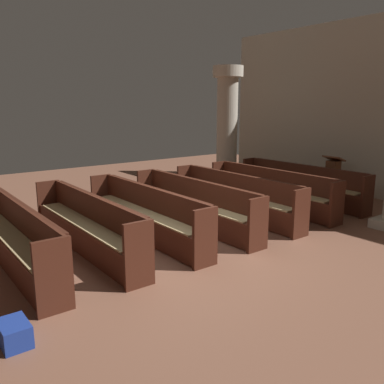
% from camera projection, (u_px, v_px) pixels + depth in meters
% --- Properties ---
extents(ground_plane, '(19.20, 19.20, 0.00)m').
position_uv_depth(ground_plane, '(188.00, 248.00, 6.77)').
color(ground_plane, brown).
extents(pew_row_0, '(3.54, 0.47, 0.90)m').
position_uv_depth(pew_row_0, '(301.00, 183.00, 9.89)').
color(pew_row_0, '#4C2316').
rests_on(pew_row_0, ground).
extents(pew_row_1, '(3.54, 0.46, 0.90)m').
position_uv_depth(pew_row_1, '(270.00, 188.00, 9.23)').
color(pew_row_1, '#4C2316').
rests_on(pew_row_1, ground).
extents(pew_row_2, '(3.54, 0.46, 0.90)m').
position_uv_depth(pew_row_2, '(235.00, 195.00, 8.57)').
color(pew_row_2, '#4C2316').
rests_on(pew_row_2, ground).
extents(pew_row_3, '(3.54, 0.47, 0.90)m').
position_uv_depth(pew_row_3, '(193.00, 202.00, 7.91)').
color(pew_row_3, '#4C2316').
rests_on(pew_row_3, ground).
extents(pew_row_4, '(3.54, 0.46, 0.90)m').
position_uv_depth(pew_row_4, '(145.00, 211.00, 7.25)').
color(pew_row_4, '#4C2316').
rests_on(pew_row_4, ground).
extents(pew_row_5, '(3.54, 0.47, 0.90)m').
position_uv_depth(pew_row_5, '(86.00, 222.00, 6.58)').
color(pew_row_5, '#4C2316').
rests_on(pew_row_5, ground).
extents(pew_row_6, '(3.54, 0.46, 0.90)m').
position_uv_depth(pew_row_6, '(14.00, 235.00, 5.92)').
color(pew_row_6, '#4C2316').
rests_on(pew_row_6, ground).
extents(pillar_far_side, '(0.85, 0.85, 3.40)m').
position_uv_depth(pillar_far_side, '(227.00, 126.00, 11.45)').
color(pillar_far_side, '#B6AD9A').
rests_on(pillar_far_side, ground).
extents(lectern, '(0.48, 0.45, 1.08)m').
position_uv_depth(lectern, '(332.00, 180.00, 10.40)').
color(lectern, brown).
rests_on(lectern, ground).
extents(kneeler_box_blue, '(0.41, 0.27, 0.24)m').
position_uv_depth(kneeler_box_blue, '(14.00, 333.00, 4.05)').
color(kneeler_box_blue, navy).
rests_on(kneeler_box_blue, ground).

